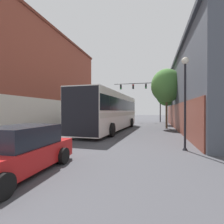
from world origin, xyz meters
TOP-DOWN VIEW (x-y plane):
  - lane_center_line at (0.00, 16.05)m, footprint 0.14×44.10m
  - building_left_brick at (-9.93, 19.17)m, footprint 7.20×22.02m
  - bus at (1.28, 14.60)m, footprint 3.34×12.96m
  - hatchback_foreground at (1.44, 2.77)m, footprint 1.97×4.13m
  - parked_car_left_near at (-3.95, 31.46)m, footprint 2.24×4.23m
  - parked_car_left_mid at (-3.82, 18.22)m, footprint 2.17×4.57m
  - traffic_signal_gantry at (3.72, 28.09)m, footprint 7.83×0.36m
  - street_lamp at (6.78, 7.24)m, footprint 0.33×0.33m
  - street_tree_near at (6.59, 17.71)m, footprint 3.22×2.90m
  - street_tree_far at (6.90, 22.77)m, footprint 2.72×2.45m

SIDE VIEW (x-z plane):
  - lane_center_line at x=0.00m, z-range 0.00..0.01m
  - parked_car_left_mid at x=-3.82m, z-range -0.04..1.26m
  - hatchback_foreground at x=1.44m, z-range -0.05..1.35m
  - parked_car_left_near at x=-3.95m, z-range -0.03..1.33m
  - bus at x=1.28m, z-range 0.21..3.63m
  - street_lamp at x=6.78m, z-range 0.42..4.80m
  - street_tree_far at x=6.90m, z-range 1.24..6.77m
  - street_tree_near at x=6.59m, z-range 1.36..7.66m
  - traffic_signal_gantry at x=3.72m, z-range 1.65..8.46m
  - building_left_brick at x=-9.93m, z-range 0.11..12.15m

